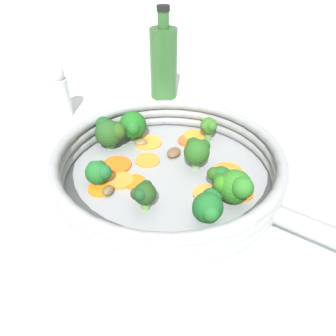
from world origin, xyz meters
The scene contains 32 objects.
ground_plane centered at (0.00, 0.00, 0.00)m, with size 4.00×4.00×0.00m, color white.
skillet centered at (0.00, 0.00, 0.01)m, with size 0.32×0.32×0.02m, color #939699.
skillet_rim_wall centered at (0.00, 0.00, 0.04)m, with size 0.34×0.34×0.05m.
skillet_rivet_left centered at (-0.12, 0.09, 0.02)m, with size 0.01×0.01×0.01m, color #929595.
skillet_rivet_right centered at (-0.15, 0.03, 0.02)m, with size 0.01×0.01×0.01m, color #95959C.
carrot_slice_0 centered at (-0.02, -0.10, 0.02)m, with size 0.04×0.04×0.01m, color orange.
carrot_slice_1 centered at (-0.11, 0.02, 0.02)m, with size 0.04×0.04×0.00m, color orange.
carrot_slice_2 centered at (0.04, -0.03, 0.02)m, with size 0.04×0.04×0.00m, color orange.
carrot_slice_3 centered at (0.08, 0.00, 0.02)m, with size 0.03×0.03×0.00m, color orange.
carrot_slice_4 centered at (-0.03, -0.12, 0.02)m, with size 0.04×0.04×0.01m, color orange.
carrot_slice_5 centered at (-0.09, -0.02, 0.02)m, with size 0.04×0.04×0.00m, color orange.
carrot_slice_6 centered at (0.08, -0.01, 0.02)m, with size 0.05×0.05×0.00m, color orange.
carrot_slice_7 centered at (0.05, 0.03, 0.02)m, with size 0.03×0.03×0.00m, color orange.
carrot_slice_8 centered at (0.05, -0.09, 0.02)m, with size 0.05×0.05×0.00m, color #F89933.
carrot_slice_9 centered at (0.09, 0.05, 0.02)m, with size 0.04×0.04×0.00m, color orange.
carrot_slice_10 centered at (0.03, 0.05, 0.02)m, with size 0.03×0.03×0.00m, color orange.
carrot_slice_11 centered at (0.07, 0.03, 0.02)m, with size 0.04×0.04×0.00m, color orange.
carrot_slice_12 centered at (-0.06, 0.04, 0.02)m, with size 0.04×0.04×0.01m, color orange.
broccoli_floret_0 centered at (-0.10, 0.04, 0.05)m, with size 0.05×0.05×0.05m.
broccoli_floret_1 centered at (0.02, 0.07, 0.04)m, with size 0.03×0.04×0.04m.
broccoli_floret_2 centered at (0.11, -0.06, 0.04)m, with size 0.05×0.05×0.05m.
broccoli_floret_3 centered at (-0.04, -0.03, 0.05)m, with size 0.04×0.04×0.05m.
broccoli_floret_4 centered at (-0.08, 0.02, 0.04)m, with size 0.04×0.03×0.04m.
broccoli_floret_5 centered at (0.10, 0.04, 0.04)m, with size 0.04×0.04×0.04m.
broccoli_floret_6 centered at (0.08, -0.09, 0.05)m, with size 0.05×0.06×0.05m.
broccoli_floret_7 centered at (-0.07, 0.08, 0.04)m, with size 0.04×0.05×0.04m.
broccoli_floret_8 centered at (-0.05, -0.11, 0.04)m, with size 0.03×0.03×0.04m.
mushroom_piece_0 centered at (0.00, -0.06, 0.02)m, with size 0.03×0.02×0.01m, color brown.
mushroom_piece_1 centered at (0.08, 0.06, 0.02)m, with size 0.02×0.02×0.01m, color brown.
mushroom_piece_2 centered at (0.06, -0.08, 0.02)m, with size 0.02×0.02×0.01m, color olive.
salt_shaker centered at (0.26, -0.19, 0.05)m, with size 0.04×0.04×0.11m.
oil_bottle centered at (0.06, -0.32, 0.08)m, with size 0.06×0.06×0.19m.
Camera 1 is at (-0.07, 0.39, 0.32)m, focal length 35.00 mm.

